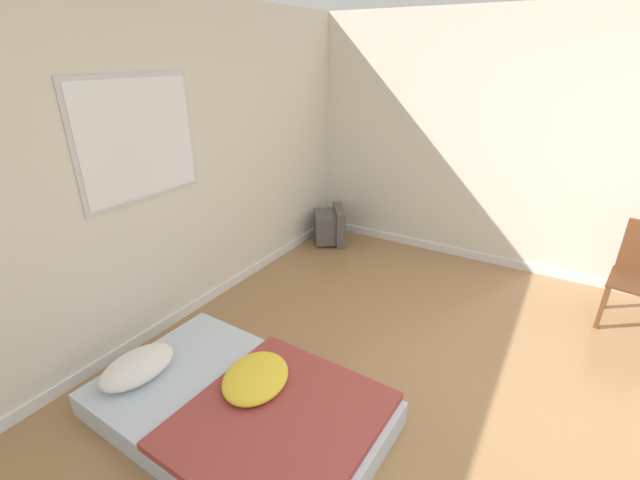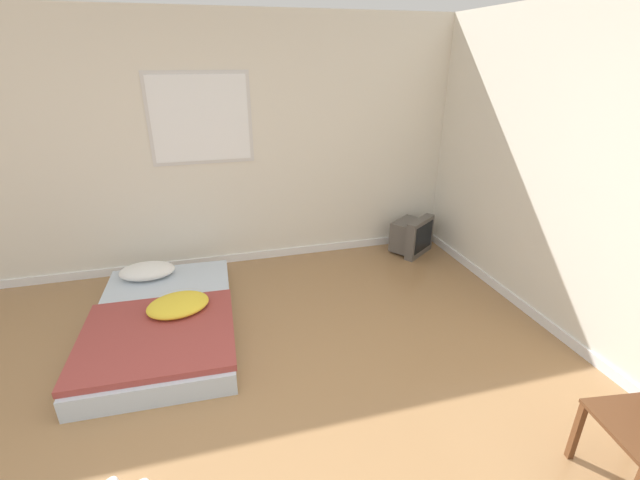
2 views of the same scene
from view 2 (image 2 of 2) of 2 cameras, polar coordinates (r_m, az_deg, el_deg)
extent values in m
cube|color=silver|center=(4.64, -16.07, 11.60)|extent=(7.95, 0.06, 2.60)
cube|color=white|center=(5.00, -14.49, -2.68)|extent=(7.95, 0.02, 0.09)
cube|color=silver|center=(4.56, -15.66, 15.30)|extent=(1.01, 0.01, 0.90)
cube|color=white|center=(4.55, -15.66, 15.29)|extent=(0.94, 0.01, 0.83)
cube|color=white|center=(3.81, 36.74, -16.04)|extent=(0.02, 8.23, 0.09)
cube|color=silver|center=(3.95, -20.10, -10.18)|extent=(1.19, 1.88, 0.17)
ellipsoid|color=white|center=(4.52, -22.05, -3.84)|extent=(0.53, 0.36, 0.14)
cube|color=#993D38|center=(3.60, -20.85, -11.69)|extent=(1.19, 1.11, 0.05)
ellipsoid|color=yellow|center=(3.80, -18.40, -8.19)|extent=(0.60, 0.52, 0.11)
cube|color=#56514C|center=(5.22, 11.44, 0.68)|extent=(0.47, 0.43, 0.35)
cube|color=#56514C|center=(5.14, 13.13, 0.39)|extent=(0.46, 0.37, 0.44)
cube|color=black|center=(5.12, 13.68, 0.35)|extent=(0.33, 0.24, 0.32)
cube|color=brown|center=(3.05, 31.01, -21.00)|extent=(0.04, 0.04, 0.40)
camera|label=1|loc=(2.66, -64.83, 10.41)|focal=24.00mm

